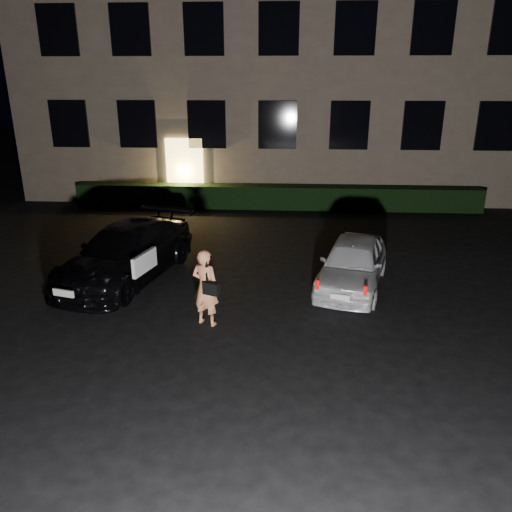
{
  "coord_description": "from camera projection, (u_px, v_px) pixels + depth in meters",
  "views": [
    {
      "loc": [
        0.42,
        -7.8,
        4.65
      ],
      "look_at": [
        -0.21,
        2.0,
        1.12
      ],
      "focal_mm": 35.0,
      "sensor_mm": 36.0,
      "label": 1
    }
  ],
  "objects": [
    {
      "name": "hatch",
      "position": [
        353.0,
        263.0,
        11.56
      ],
      "size": [
        2.21,
        3.65,
        1.16
      ],
      "rotation": [
        0.0,
        0.0,
        -0.26
      ],
      "color": "white",
      "rests_on": "ground"
    },
    {
      "name": "ground",
      "position": [
        261.0,
        353.0,
        8.92
      ],
      "size": [
        80.0,
        80.0,
        0.0
      ],
      "primitive_type": "plane",
      "color": "black",
      "rests_on": "ground"
    },
    {
      "name": "hedge",
      "position": [
        276.0,
        197.0,
        18.64
      ],
      "size": [
        15.0,
        0.7,
        0.85
      ],
      "primitive_type": "cube",
      "color": "black",
      "rests_on": "ground"
    },
    {
      "name": "building",
      "position": [
        281.0,
        43.0,
        20.97
      ],
      "size": [
        20.0,
        8.11,
        12.0
      ],
      "color": "#705F50",
      "rests_on": "ground"
    },
    {
      "name": "man",
      "position": [
        206.0,
        287.0,
        9.72
      ],
      "size": [
        0.67,
        0.58,
        1.57
      ],
      "rotation": [
        0.0,
        0.0,
        2.76
      ],
      "color": "#E9885B",
      "rests_on": "ground"
    },
    {
      "name": "sedan",
      "position": [
        127.0,
        252.0,
        12.05
      ],
      "size": [
        2.91,
        4.83,
        1.31
      ],
      "rotation": [
        0.0,
        0.0,
        -0.25
      ],
      "color": "black",
      "rests_on": "ground"
    }
  ]
}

